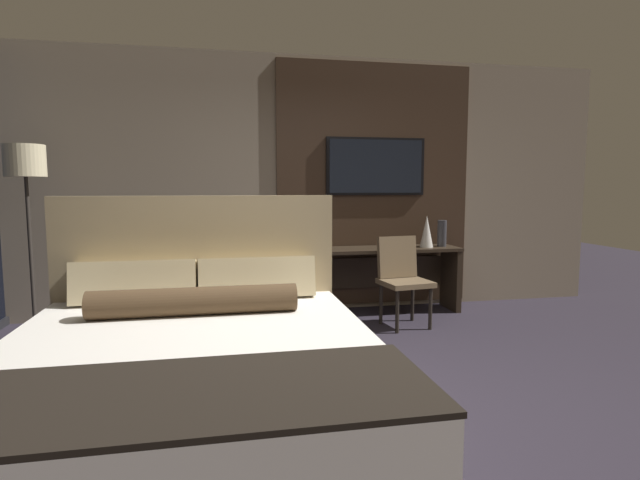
# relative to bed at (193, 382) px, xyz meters

# --- Properties ---
(ground_plane) EXTENTS (16.00, 16.00, 0.00)m
(ground_plane) POSITION_rel_bed_xyz_m (1.00, 0.25, -0.36)
(ground_plane) COLOR #28232D
(wall_back_tv_panel) EXTENTS (7.20, 0.09, 2.80)m
(wall_back_tv_panel) POSITION_rel_bed_xyz_m (1.12, 2.85, 1.04)
(wall_back_tv_panel) COLOR gray
(wall_back_tv_panel) RESTS_ON ground_plane
(bed) EXTENTS (1.94, 2.18, 1.32)m
(bed) POSITION_rel_bed_xyz_m (0.00, 0.00, 0.00)
(bed) COLOR #33281E
(bed) RESTS_ON ground_plane
(desk) EXTENTS (1.72, 0.48, 0.72)m
(desk) POSITION_rel_bed_xyz_m (1.88, 2.58, 0.13)
(desk) COLOR #2D2319
(desk) RESTS_ON ground_plane
(tv) EXTENTS (1.14, 0.04, 0.64)m
(tv) POSITION_rel_bed_xyz_m (1.88, 2.77, 1.25)
(tv) COLOR black
(desk_chair) EXTENTS (0.51, 0.51, 0.89)m
(desk_chair) POSITION_rel_bed_xyz_m (1.93, 2.04, 0.17)
(desk_chair) COLOR brown
(desk_chair) RESTS_ON ground_plane
(floor_lamp) EXTENTS (0.34, 0.34, 1.75)m
(floor_lamp) POSITION_rel_bed_xyz_m (-1.51, 2.21, 1.11)
(floor_lamp) COLOR #282623
(floor_lamp) RESTS_ON ground_plane
(vase_tall) EXTENTS (0.15, 0.15, 0.35)m
(vase_tall) POSITION_rel_bed_xyz_m (2.39, 2.51, 0.54)
(vase_tall) COLOR silver
(vase_tall) RESTS_ON desk
(vase_short) EXTENTS (0.10, 0.10, 0.29)m
(vase_short) POSITION_rel_bed_xyz_m (2.59, 2.54, 0.51)
(vase_short) COLOR #333338
(vase_short) RESTS_ON desk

